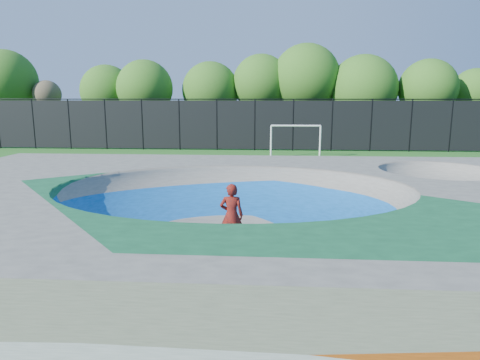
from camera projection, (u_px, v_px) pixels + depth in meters
The scene contains 7 objects.
ground at pixel (233, 233), 13.41m from camera, with size 120.00×120.00×0.00m, color #1E5F1A.
skate_deck at pixel (233, 210), 13.27m from camera, with size 22.00×14.00×1.50m, color gray.
skater at pixel (232, 215), 12.00m from camera, with size 0.67×0.44×1.83m, color red.
skateboard at pixel (232, 246), 12.17m from camera, with size 0.78×0.22×0.05m, color black.
soccer_goal at pixel (296, 135), 29.31m from camera, with size 3.48×0.12×2.30m.
fence at pixel (255, 124), 33.57m from camera, with size 48.09×0.09×4.04m.
treeline at pixel (269, 86), 37.96m from camera, with size 54.01×7.26×8.79m.
Camera 1 is at (1.05, -12.80, 4.19)m, focal length 32.00 mm.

